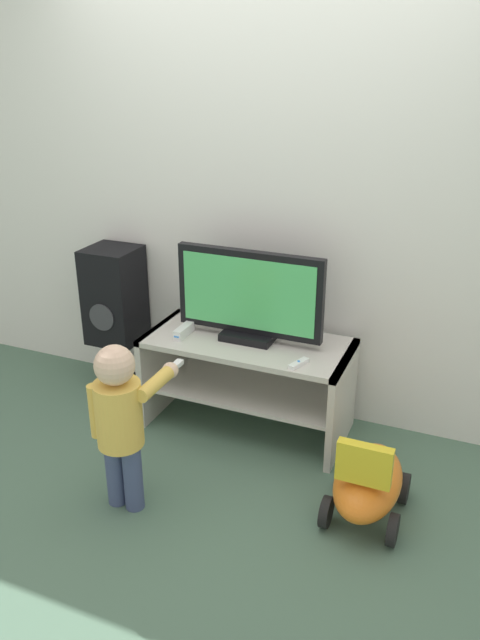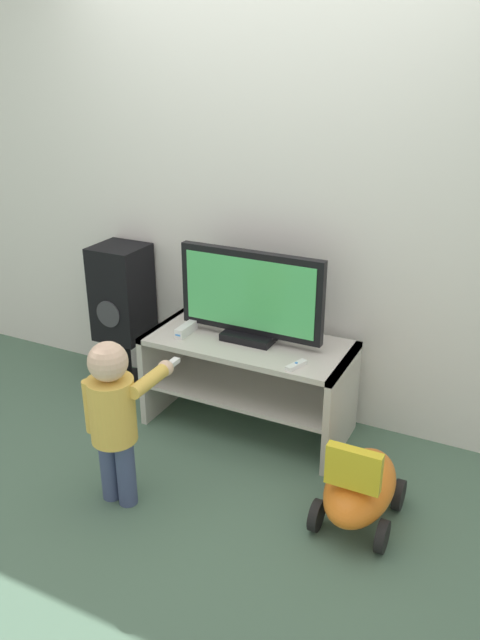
{
  "view_description": "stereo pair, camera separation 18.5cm",
  "coord_description": "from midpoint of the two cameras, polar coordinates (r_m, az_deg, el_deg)",
  "views": [
    {
      "loc": [
        1.16,
        -2.58,
        1.97
      ],
      "look_at": [
        0.0,
        0.15,
        0.7
      ],
      "focal_mm": 35.0,
      "sensor_mm": 36.0,
      "label": 1
    },
    {
      "loc": [
        1.32,
        -2.51,
        1.97
      ],
      "look_at": [
        0.0,
        0.15,
        0.7
      ],
      "focal_mm": 35.0,
      "sensor_mm": 36.0,
      "label": 2
    }
  ],
  "objects": [
    {
      "name": "television",
      "position": [
        3.31,
        -0.75,
        2.11
      ],
      "size": [
        0.81,
        0.2,
        0.5
      ],
      "color": "black",
      "rests_on": "tv_stand"
    },
    {
      "name": "ground_plane",
      "position": [
        3.45,
        -2.59,
        -11.72
      ],
      "size": [
        16.0,
        16.0,
        0.0
      ],
      "primitive_type": "plane",
      "color": "#4C6B56"
    },
    {
      "name": "ride_on_toy",
      "position": [
        2.96,
        9.81,
        -14.43
      ],
      "size": [
        0.34,
        0.55,
        0.47
      ],
      "color": "orange",
      "rests_on": "ground_plane"
    },
    {
      "name": "remote_primary",
      "position": [
        3.11,
        3.69,
        -4.02
      ],
      "size": [
        0.08,
        0.13,
        0.03
      ],
      "color": "white",
      "rests_on": "tv_stand"
    },
    {
      "name": "speaker_tower",
      "position": [
        3.91,
        -12.7,
        1.9
      ],
      "size": [
        0.3,
        0.3,
        0.91
      ],
      "color": "black",
      "rests_on": "ground_plane"
    },
    {
      "name": "child",
      "position": [
        2.88,
        -12.68,
        -8.45
      ],
      "size": [
        0.32,
        0.47,
        0.83
      ],
      "color": "#3F4C72",
      "rests_on": "ground_plane"
    },
    {
      "name": "tv_stand",
      "position": [
        3.46,
        -0.87,
        -4.66
      ],
      "size": [
        1.12,
        0.52,
        0.54
      ],
      "color": "beige",
      "rests_on": "ground_plane"
    },
    {
      "name": "game_console",
      "position": [
        3.45,
        -6.68,
        -1.01
      ],
      "size": [
        0.05,
        0.18,
        0.05
      ],
      "color": "white",
      "rests_on": "tv_stand"
    },
    {
      "name": "wall_back",
      "position": [
        3.44,
        1.34,
        11.91
      ],
      "size": [
        10.0,
        0.06,
        2.6
      ],
      "color": "silver",
      "rests_on": "ground_plane"
    }
  ]
}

